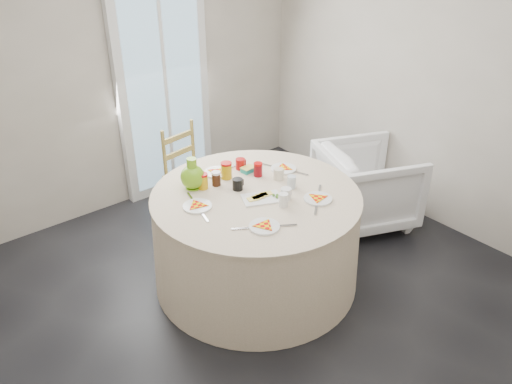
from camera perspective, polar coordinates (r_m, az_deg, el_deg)
floor at (r=4.00m, az=0.38°, el=-11.47°), size 4.00×4.00×0.00m
wall_back at (r=4.92m, az=-15.13°, el=12.83°), size 4.00×0.02×2.60m
wall_right at (r=4.77m, az=19.60°, el=11.66°), size 0.02×4.00×2.60m
glass_door at (r=5.12m, az=-10.45°, el=11.04°), size 1.00×0.08×2.10m
table at (r=3.93m, az=-0.00°, el=-5.42°), size 1.62×1.62×0.82m
wooden_chair at (r=4.72m, az=-7.25°, el=2.05°), size 0.48×0.46×0.93m
armchair at (r=4.78m, az=12.48°, el=0.85°), size 1.02×1.04×0.83m
place_settings at (r=3.72m, az=-0.00°, el=-0.40°), size 1.29×1.29×0.02m
jar_cluster at (r=3.86m, az=-2.98°, el=1.57°), size 0.57×0.40×0.15m
butter_tub at (r=4.03m, az=-0.91°, el=2.33°), size 0.12×0.09×0.04m
green_pitcher at (r=3.78m, az=-7.25°, el=1.63°), size 0.23×0.23×0.24m
cheese_platter at (r=3.65m, az=0.65°, el=-0.98°), size 0.33×0.28×0.04m
mugs_glasses at (r=3.78m, az=1.17°, el=0.80°), size 0.65×0.65×0.11m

